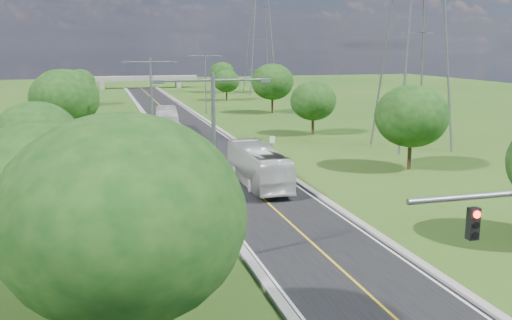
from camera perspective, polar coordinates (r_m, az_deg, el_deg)
The scene contains 24 objects.
ground at distance 77.65m, azimuth -6.89°, elevation 2.96°, with size 260.00×260.00×0.00m, color #214B15.
road at distance 83.52m, azimuth -7.53°, elevation 3.56°, with size 8.00×150.00×0.06m, color black.
curb_left at distance 83.02m, azimuth -10.43°, elevation 3.48°, with size 0.50×150.00×0.22m, color gray.
curb_right at distance 84.20m, azimuth -4.66°, elevation 3.74°, with size 0.50×150.00×0.22m, color gray.
speed_limit_sign at distance 57.31m, azimuth 1.64°, elevation 1.66°, with size 0.55×0.09×2.40m.
overpass at distance 156.62m, azimuth -11.48°, elevation 7.94°, with size 30.00×3.00×3.20m.
streetlight_near_left at distance 28.99m, azimuth -4.23°, elevation 0.73°, with size 5.90×0.25×10.00m.
streetlight_mid_left at distance 61.43m, azimuth -10.41°, elevation 6.22°, with size 5.90×0.25×10.00m.
streetlight_far_right at distance 95.72m, azimuth -5.07°, elevation 8.16°, with size 5.90×0.25×10.00m.
power_tower_near at distance 65.31m, azimuth 15.78°, elevation 13.37°, with size 9.00×6.40×28.00m.
power_tower_far at distance 136.26m, azimuth 0.39°, elevation 12.55°, with size 9.00×6.40×28.00m.
tree_la at distance 24.80m, azimuth -20.73°, elevation -3.43°, with size 7.14×7.14×8.30m.
tree_lb at distance 44.66m, azimuth -21.12°, elevation 2.07°, with size 6.30×6.30×7.33m.
tree_lc at distance 66.27m, azimuth -18.62°, elevation 5.86°, with size 7.56×7.56×8.79m.
tree_ld at distance 90.32m, azimuth -19.16°, elevation 6.76°, with size 6.72×6.72×7.82m.
tree_le at distance 114.19m, azimuth -17.21°, elevation 7.41°, with size 5.88×5.88×6.84m.
tree_lf at distance 18.75m, azimuth -13.19°, elevation -5.69°, with size 7.98×7.98×9.28m.
tree_rb at distance 53.97m, azimuth 15.29°, elevation 4.26°, with size 6.72×6.72×7.82m.
tree_rc at distance 73.29m, azimuth 5.75°, elevation 5.90°, with size 5.88×5.88×6.84m.
tree_rd at distance 96.47m, azimuth 1.65°, elevation 7.82°, with size 7.14×7.14×8.30m.
tree_re at distance 119.06m, azimuth -2.97°, elevation 7.89°, with size 5.46×5.46×6.35m.
tree_rf at distance 139.28m, azimuth -3.39°, elevation 8.66°, with size 6.30×6.30×7.33m.
bus_outbound at distance 46.44m, azimuth 0.20°, elevation -0.57°, with size 2.68×11.47×3.19m, color silver.
bus_inbound at distance 74.97m, azimuth -8.92°, elevation 3.91°, with size 2.73×11.68×3.25m, color silver.
Camera 1 is at (-11.60, -15.94, 11.30)m, focal length 40.00 mm.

